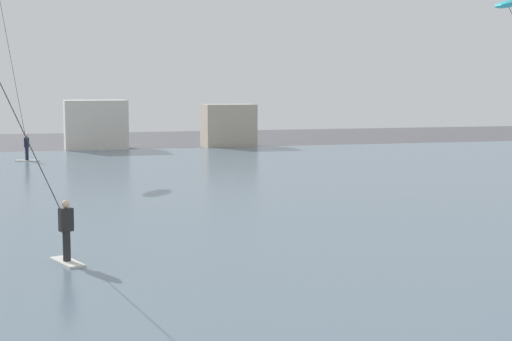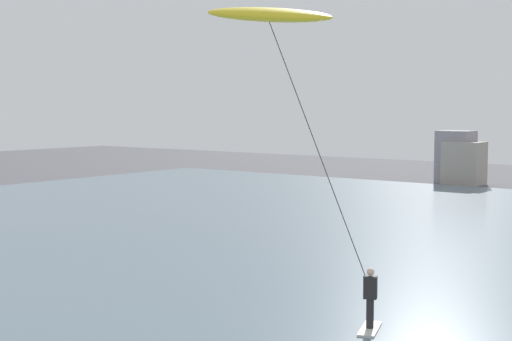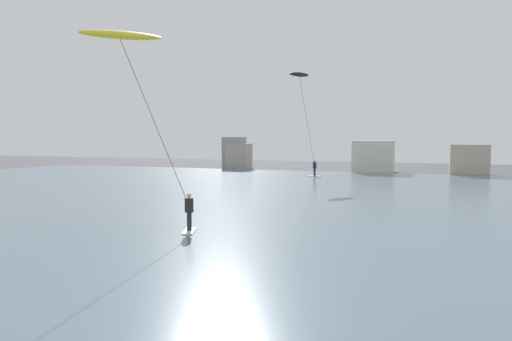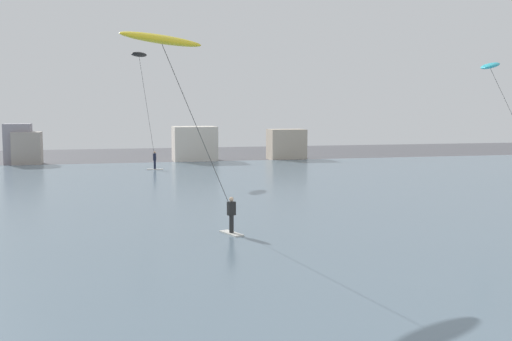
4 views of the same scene
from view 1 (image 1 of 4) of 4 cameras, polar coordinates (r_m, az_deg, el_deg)
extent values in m
cube|color=slate|center=(31.03, -9.74, -2.41)|extent=(84.00, 52.00, 0.10)
cube|color=beige|center=(58.40, -11.70, 3.30)|extent=(4.47, 3.56, 3.64)
cube|color=#B7A893|center=(59.81, -2.04, 3.31)|extent=(3.87, 2.82, 3.28)
cube|color=silver|center=(20.78, -13.69, -6.54)|extent=(0.89, 1.47, 0.06)
cylinder|color=black|center=(20.70, -13.72, -5.40)|extent=(0.20, 0.20, 0.78)
cube|color=black|center=(20.57, -13.77, -3.52)|extent=(0.39, 0.32, 0.60)
sphere|color=beige|center=(20.51, -13.80, -2.39)|extent=(0.20, 0.20, 0.20)
cylinder|color=#333333|center=(20.07, -18.28, 6.13)|extent=(3.00, 0.48, 7.10)
cube|color=silver|center=(49.46, -16.45, 0.70)|extent=(1.47, 0.81, 0.06)
cylinder|color=#191E33|center=(49.42, -16.46, 1.19)|extent=(0.20, 0.20, 0.78)
cube|color=#191E33|center=(49.37, -16.49, 1.98)|extent=(0.31, 0.39, 0.60)
sphere|color=tan|center=(49.35, -16.50, 2.46)|extent=(0.20, 0.20, 0.20)
cylinder|color=#333333|center=(48.54, -17.41, 7.02)|extent=(1.30, 1.51, 8.79)
ellipsoid|color=#28B2C6|center=(40.23, 18.07, 11.56)|extent=(3.55, 3.84, 1.01)
camera|label=2|loc=(10.79, 60.80, 10.17)|focal=54.57mm
camera|label=3|loc=(10.45, 59.48, 0.34)|focal=33.25mm
camera|label=4|loc=(7.33, -158.12, 2.26)|focal=42.86mm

